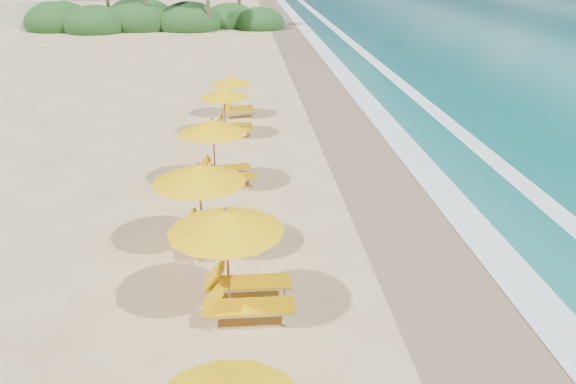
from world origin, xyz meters
TOP-DOWN VIEW (x-y plane):
  - ground at (0.00, 0.00)m, footprint 160.00×160.00m
  - wet_sand at (4.00, 0.00)m, footprint 4.00×160.00m
  - surf_foam at (6.70, 0.00)m, footprint 4.00×160.00m
  - station_2 at (-1.48, -3.96)m, footprint 2.80×2.58m
  - station_3 at (-2.23, -0.93)m, footprint 3.00×2.85m
  - station_4 at (-2.05, 3.75)m, footprint 2.94×2.83m
  - station_5 at (-1.80, 9.45)m, footprint 2.37×2.21m
  - station_6 at (-1.53, 12.56)m, footprint 2.38×2.27m
  - treeline at (-9.94, 45.51)m, footprint 25.80×8.80m
  - beach_building at (-22.00, 48.00)m, footprint 7.00×5.00m

SIDE VIEW (x-z plane):
  - ground at x=0.00m, z-range 0.00..0.00m
  - wet_sand at x=4.00m, z-range 0.00..0.01m
  - surf_foam at x=6.70m, z-range 0.02..0.03m
  - treeline at x=-9.94m, z-range -3.87..5.86m
  - station_6 at x=-1.53m, z-range 0.12..2.13m
  - station_5 at x=-1.80m, z-range 0.13..2.28m
  - station_4 at x=-2.05m, z-range 0.15..2.55m
  - beach_building at x=-22.00m, z-range 0.00..2.80m
  - station_3 at x=-2.23m, z-range 0.15..2.70m
  - station_2 at x=-1.48m, z-range 0.16..2.76m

